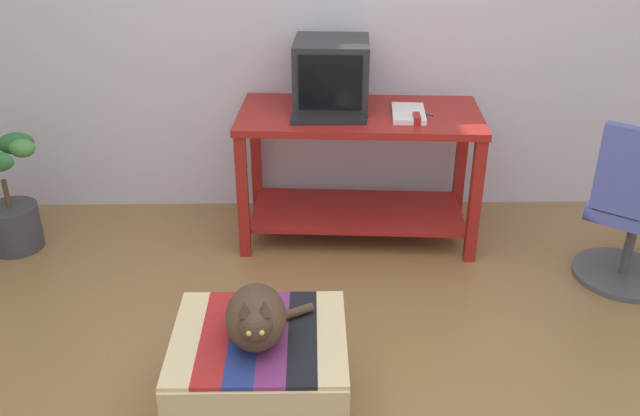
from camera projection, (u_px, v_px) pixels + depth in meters
The scene contains 10 objects.
desk at pixel (359, 153), 3.88m from camera, with size 1.37×0.72×0.76m.
tv_monitor at pixel (331, 75), 3.78m from camera, with size 0.43×0.43×0.37m.
keyboard at pixel (328, 118), 3.64m from camera, with size 0.40×0.15×0.02m, color black.
book at pixel (409, 113), 3.71m from camera, with size 0.17×0.30×0.03m, color white.
ottoman_with_blanket at pixel (261, 375), 2.69m from camera, with size 0.67×0.60×0.38m.
cat at pixel (256, 317), 2.54m from camera, with size 0.34×0.38×0.26m.
potted_plant at pixel (9, 201), 3.84m from camera, with size 0.40×0.39×0.68m.
office_chair at pixel (634, 217), 3.46m from camera, with size 0.59×0.59×0.89m.
stapler at pixel (417, 119), 3.61m from camera, with size 0.04×0.11×0.04m, color #A31E1E.
pen at pixel (422, 113), 3.74m from camera, with size 0.01×0.01×0.14m, color #2351B2.
Camera 1 is at (-0.03, -1.99, 2.00)m, focal length 38.55 mm.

